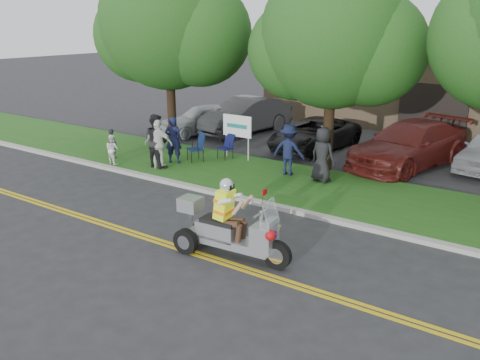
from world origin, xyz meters
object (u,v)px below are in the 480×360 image
Objects in this scene: lawn_chair_a at (198,145)px; lawn_chair_b at (227,145)px; spectator_adult_right at (159,144)px; spectator_adult_left at (173,140)px; parked_car_left at (245,116)px; parked_car_mid at (315,134)px; parked_car_right at (409,145)px; parked_car_far_left at (203,119)px; trike_scooter at (228,230)px; spectator_adult_mid at (156,141)px.

lawn_chair_a reaches higher than lawn_chair_b.
spectator_adult_right is (-0.51, -1.54, 0.27)m from lawn_chair_a.
spectator_adult_left is at bearing -98.61° from lawn_chair_a.
parked_car_mid is (4.18, -1.09, -0.18)m from parked_car_left.
lawn_chair_b is 6.65m from parked_car_right.
spectator_adult_left reaches higher than parked_car_mid.
spectator_adult_right is (0.07, -0.84, 0.02)m from spectator_adult_left.
spectator_adult_left is at bearing -115.16° from parked_car_mid.
parked_car_far_left is (-3.76, 3.28, 0.07)m from lawn_chair_b.
trike_scooter is 7.28m from spectator_adult_right.
parked_car_mid is 0.83× the size of parked_car_right.
parked_car_left is at bearing 172.14° from parked_car_mid.
spectator_adult_left reaches higher than lawn_chair_b.
spectator_adult_left is 0.42× the size of parked_car_far_left.
parked_car_left is at bearing 118.15° from trike_scooter.
parked_car_left reaches higher than lawn_chair_a.
spectator_adult_left is 0.31× the size of parked_car_right.
trike_scooter is 7.88m from lawn_chair_a.
trike_scooter is 3.01× the size of lawn_chair_b.
spectator_adult_mid is 0.38× the size of parked_car_left.
parked_car_far_left is at bearing -165.54° from parked_car_right.
lawn_chair_b is at bearing -155.17° from spectator_adult_left.
spectator_adult_mid reaches higher than parked_car_right.
lawn_chair_a is 1.14× the size of lawn_chair_b.
spectator_adult_right is (-5.98, 4.13, 0.33)m from trike_scooter.
lawn_chair_b is (0.67, 0.91, -0.08)m from lawn_chair_a.
lawn_chair_a is at bearing -128.77° from spectator_adult_right.
spectator_adult_mid reaches higher than lawn_chair_a.
spectator_adult_left is 0.34× the size of parked_car_left.
trike_scooter reaches higher than spectator_adult_left.
parked_car_mid is at bearing 75.58° from lawn_chair_b.
spectator_adult_right reaches higher than trike_scooter.
parked_car_left is 4.32m from parked_car_mid.
parked_car_left is at bearing 137.59° from lawn_chair_a.
spectator_adult_left is 0.77m from spectator_adult_mid.
parked_car_mid is at bearing 90.76° from lawn_chair_a.
parked_car_left is (1.49, 1.28, 0.13)m from parked_car_far_left.
parked_car_mid reaches higher than lawn_chair_a.
parked_car_left is (-1.02, 6.16, -0.13)m from spectator_adult_left.
spectator_adult_right is at bearing -77.27° from lawn_chair_a.
parked_car_left reaches higher than lawn_chair_b.
parked_car_mid is (1.90, 3.47, 0.01)m from lawn_chair_b.
parked_car_right is at bearing 1.91° from parked_car_mid.
spectator_adult_mid is 6.98m from parked_car_left.
lawn_chair_a is 0.21× the size of parked_car_left.
spectator_adult_right is at bearing -42.17° from parked_car_far_left.
trike_scooter is at bearing -47.60° from parked_car_left.
parked_car_right is (8.14, -1.42, -0.02)m from parked_car_left.
parked_car_right is at bearing 79.48° from trike_scooter.
parked_car_far_left is at bearing 153.23° from lawn_chair_b.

